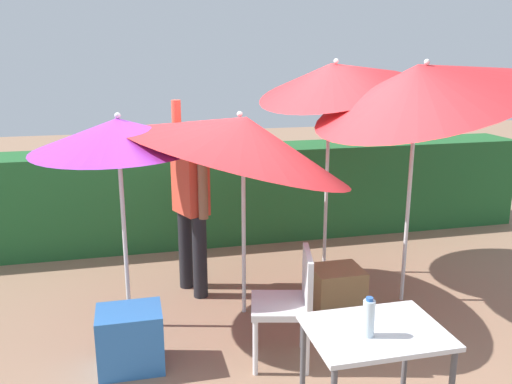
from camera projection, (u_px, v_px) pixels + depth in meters
name	position (u px, v px, depth m)	size (l,w,h in m)	color
ground_plane	(264.00, 318.00, 4.83)	(24.00, 24.00, 0.00)	#937056
hedge_row	(221.00, 194.00, 6.77)	(8.00, 0.70, 1.17)	#23602D
umbrella_rainbow	(118.00, 134.00, 4.27)	(1.41, 1.41, 1.86)	silver
umbrella_orange	(242.00, 137.00, 4.59)	(2.07, 2.04, 2.08)	silver
umbrella_yellow	(333.00, 77.00, 5.31)	(1.59, 1.55, 2.47)	silver
umbrella_navy	(421.00, 84.00, 4.63)	(2.01, 1.98, 2.56)	silver
person_vendor	(191.00, 201.00, 5.15)	(0.34, 0.54, 1.88)	black
chair_plastic	(290.00, 300.00, 4.05)	(0.53, 0.53, 0.89)	silver
cooler_box	(130.00, 339.00, 4.03)	(0.48, 0.38, 0.47)	#2D6BB7
crate_cardboard	(337.00, 288.00, 5.00)	(0.46, 0.40, 0.39)	#9E7A4C
folding_table	(375.00, 343.00, 3.19)	(0.80, 0.60, 0.74)	#4C4C51
bottle_water	(369.00, 318.00, 3.07)	(0.07, 0.07, 0.24)	silver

